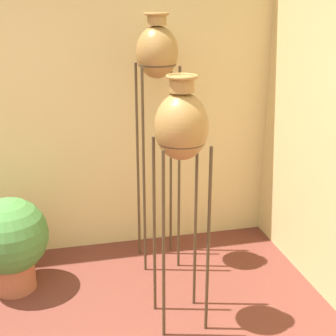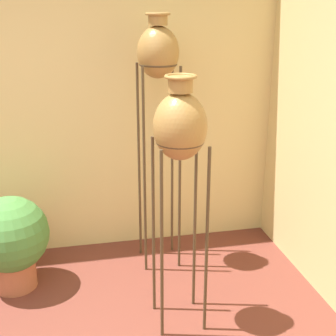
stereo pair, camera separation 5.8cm
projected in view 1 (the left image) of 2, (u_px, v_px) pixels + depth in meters
wall_back at (1, 91)px, 3.50m from camera, size 8.29×0.06×2.70m
vase_stand_tall at (157, 59)px, 3.29m from camera, size 0.30×0.30×1.91m
vase_stand_medium at (181, 130)px, 2.67m from camera, size 0.31×0.31×1.60m
potted_plant at (10, 240)px, 3.30m from camera, size 0.55×0.55×0.70m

